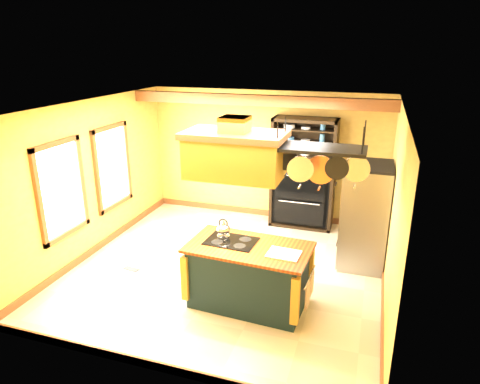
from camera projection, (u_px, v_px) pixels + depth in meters
The scene contains 15 objects.
floor at pixel (227, 268), 7.18m from camera, with size 5.00×5.00×0.00m, color beige.
ceiling at pixel (226, 106), 6.30m from camera, with size 5.00×5.00×0.00m, color white.
wall_back at pixel (266, 156), 8.99m from camera, with size 5.00×0.02×2.70m, color #DDB251.
wall_front at pixel (147, 267), 4.49m from camera, with size 5.00×0.02×2.70m, color #DDB251.
wall_left at pixel (92, 178), 7.46m from camera, with size 0.02×5.00×2.70m, color #DDB251.
wall_right at pixel (394, 211), 6.01m from camera, with size 0.02×5.00×2.70m, color #DDB251.
ceiling_beam at pixel (257, 100), 7.86m from camera, with size 5.00×0.15×0.20m, color #95572E.
window_near at pixel (62, 190), 6.72m from camera, with size 0.06×1.06×1.56m.
window_far at pixel (113, 167), 7.98m from camera, with size 0.06×1.06×1.56m.
kitchen_island at pixel (249, 275), 6.07m from camera, with size 1.75×1.04×1.11m.
range_hood at pixel (235, 153), 5.55m from camera, with size 1.32×0.75×0.80m.
pot_rack at pixel (321, 157), 5.23m from camera, with size 1.18×0.55×0.82m.
refrigerator at pixel (364, 218), 7.09m from camera, with size 0.75×0.88×1.73m.
hutch at pixel (303, 185), 8.69m from camera, with size 1.26×0.57×2.23m.
floor_register at pixel (131, 269), 7.15m from camera, with size 0.28×0.12×0.01m, color black.
Camera 1 is at (2.16, -5.99, 3.56)m, focal length 32.00 mm.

